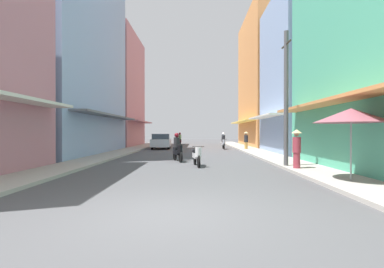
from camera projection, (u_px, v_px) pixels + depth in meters
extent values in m
plane|color=#4C4C4F|center=(189.00, 154.00, 21.50)|extent=(87.12, 87.12, 0.00)
cube|color=#ADA89E|center=(118.00, 153.00, 21.58)|extent=(1.91, 47.60, 0.12)
cube|color=#ADA89E|center=(260.00, 153.00, 21.42)|extent=(1.91, 47.60, 0.12)
cube|color=silver|center=(2.00, 96.00, 9.35)|extent=(1.10, 8.24, 0.12)
cube|color=#8CA5CC|center=(63.00, 53.00, 21.13)|extent=(6.00, 13.06, 14.88)
cube|color=slate|center=(110.00, 116.00, 21.11)|extent=(1.10, 11.75, 0.12)
cube|color=#B7727F|center=(111.00, 91.00, 33.10)|extent=(6.00, 9.90, 12.69)
cube|color=#B7727F|center=(141.00, 122.00, 33.07)|extent=(1.10, 8.91, 0.12)
cube|color=#D88C4C|center=(334.00, 101.00, 10.91)|extent=(1.10, 11.35, 0.12)
cube|color=#8CA5CC|center=(311.00, 76.00, 21.90)|extent=(6.00, 8.03, 11.75)
cube|color=silver|center=(265.00, 117.00, 21.97)|extent=(1.10, 7.23, 0.12)
cube|color=#D88C4C|center=(273.00, 81.00, 32.94)|extent=(6.00, 12.36, 14.98)
cube|color=#EFD159|center=(242.00, 122.00, 33.03)|extent=(1.10, 11.13, 0.12)
cylinder|color=black|center=(181.00, 157.00, 15.39)|extent=(0.25, 0.56, 0.56)
cylinder|color=black|center=(175.00, 155.00, 16.59)|extent=(0.25, 0.56, 0.56)
cube|color=black|center=(177.00, 152.00, 16.04)|extent=(0.58, 1.04, 0.24)
cube|color=black|center=(176.00, 149.00, 16.23)|extent=(0.44, 0.62, 0.14)
cylinder|color=black|center=(180.00, 149.00, 15.51)|extent=(0.28, 0.28, 0.45)
cylinder|color=black|center=(180.00, 145.00, 15.51)|extent=(0.53, 0.20, 0.03)
cylinder|color=#262628|center=(177.00, 142.00, 16.18)|extent=(0.34, 0.34, 0.55)
sphere|color=maroon|center=(177.00, 135.00, 16.17)|extent=(0.26, 0.26, 0.26)
cylinder|color=black|center=(224.00, 146.00, 26.95)|extent=(0.09, 0.56, 0.56)
cylinder|color=black|center=(223.00, 146.00, 28.20)|extent=(0.09, 0.56, 0.56)
cube|color=#B2B2B7|center=(224.00, 144.00, 27.62)|extent=(0.29, 1.00, 0.24)
cube|color=black|center=(223.00, 142.00, 27.82)|extent=(0.29, 0.56, 0.14)
cylinder|color=#B2B2B7|center=(224.00, 142.00, 27.07)|extent=(0.28, 0.28, 0.45)
cylinder|color=black|center=(224.00, 139.00, 27.07)|extent=(0.55, 0.04, 0.03)
cylinder|color=#262628|center=(223.00, 138.00, 27.77)|extent=(0.34, 0.34, 0.55)
sphere|color=silver|center=(223.00, 134.00, 27.76)|extent=(0.26, 0.26, 0.26)
cylinder|color=black|center=(179.00, 143.00, 35.04)|extent=(0.18, 0.57, 0.56)
cylinder|color=black|center=(180.00, 144.00, 33.81)|extent=(0.18, 0.57, 0.56)
cube|color=maroon|center=(180.00, 141.00, 34.37)|extent=(0.46, 1.03, 0.24)
cube|color=black|center=(180.00, 140.00, 34.17)|extent=(0.38, 0.60, 0.14)
cylinder|color=maroon|center=(179.00, 140.00, 34.91)|extent=(0.28, 0.28, 0.45)
cylinder|color=black|center=(179.00, 138.00, 34.91)|extent=(0.55, 0.13, 0.03)
cylinder|color=#598C59|center=(180.00, 137.00, 34.22)|extent=(0.34, 0.34, 0.55)
sphere|color=maroon|center=(180.00, 134.00, 34.22)|extent=(0.26, 0.26, 0.26)
cylinder|color=black|center=(199.00, 162.00, 13.14)|extent=(0.16, 0.57, 0.56)
cylinder|color=black|center=(195.00, 159.00, 14.38)|extent=(0.16, 0.57, 0.56)
cube|color=silver|center=(197.00, 156.00, 13.80)|extent=(0.42, 1.03, 0.24)
cube|color=black|center=(196.00, 151.00, 14.00)|extent=(0.36, 0.59, 0.14)
cylinder|color=silver|center=(198.00, 152.00, 13.26)|extent=(0.28, 0.28, 0.45)
cylinder|color=black|center=(198.00, 147.00, 13.26)|extent=(0.55, 0.11, 0.03)
cube|color=silver|center=(161.00, 143.00, 28.02)|extent=(1.96, 4.18, 0.70)
cube|color=#333D47|center=(161.00, 137.00, 27.87)|extent=(1.70, 2.18, 0.60)
cylinder|color=black|center=(155.00, 145.00, 29.25)|extent=(0.21, 0.65, 0.64)
cylinder|color=black|center=(170.00, 145.00, 29.30)|extent=(0.21, 0.65, 0.64)
cylinder|color=black|center=(152.00, 146.00, 26.75)|extent=(0.21, 0.65, 0.64)
cylinder|color=black|center=(168.00, 146.00, 26.80)|extent=(0.21, 0.65, 0.64)
cylinder|color=#99333F|center=(297.00, 162.00, 12.05)|extent=(0.28, 0.28, 0.77)
cylinder|color=#99333F|center=(297.00, 145.00, 12.04)|extent=(0.34, 0.34, 0.65)
sphere|color=tan|center=(297.00, 134.00, 12.04)|extent=(0.22, 0.22, 0.22)
cone|color=#D1B77A|center=(297.00, 131.00, 12.04)|extent=(0.44, 0.44, 0.16)
cylinder|color=#BF8C3F|center=(246.00, 146.00, 25.72)|extent=(0.28, 0.28, 0.73)
cylinder|color=#262628|center=(246.00, 139.00, 25.71)|extent=(0.34, 0.34, 0.62)
sphere|color=#9E7256|center=(246.00, 134.00, 25.71)|extent=(0.22, 0.22, 0.22)
cone|color=#D1B77A|center=(246.00, 132.00, 25.71)|extent=(0.44, 0.44, 0.16)
cylinder|color=#99999E|center=(351.00, 149.00, 8.99)|extent=(0.05, 0.05, 2.19)
cone|color=#8C4C59|center=(351.00, 115.00, 8.98)|extent=(2.26, 2.26, 0.45)
cylinder|color=#4C4C4F|center=(286.00, 100.00, 12.99)|extent=(0.20, 0.20, 6.16)
cylinder|color=#3F382D|center=(286.00, 44.00, 12.98)|extent=(0.08, 1.20, 0.08)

